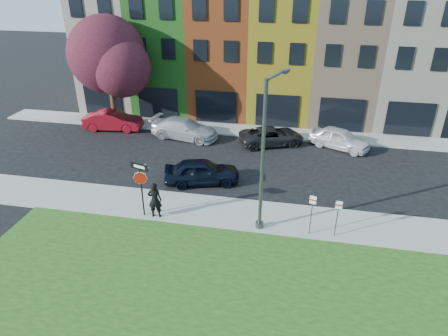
% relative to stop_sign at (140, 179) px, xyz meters
% --- Properties ---
extents(ground, '(120.00, 120.00, 0.00)m').
position_rel_stop_sign_xyz_m(ground, '(5.82, -1.88, -2.28)').
color(ground, black).
rests_on(ground, ground).
extents(sidewalk_near, '(40.00, 3.00, 0.12)m').
position_rel_stop_sign_xyz_m(sidewalk_near, '(7.82, 1.12, -2.22)').
color(sidewalk_near, gray).
rests_on(sidewalk_near, ground).
extents(sidewalk_far, '(40.00, 2.40, 0.12)m').
position_rel_stop_sign_xyz_m(sidewalk_far, '(2.82, 13.12, -2.22)').
color(sidewalk_far, gray).
rests_on(sidewalk_far, ground).
extents(rowhouse_block, '(30.00, 10.12, 10.00)m').
position_rel_stop_sign_xyz_m(rowhouse_block, '(3.32, 19.30, 2.70)').
color(rowhouse_block, beige).
rests_on(rowhouse_block, ground).
extents(stop_sign, '(1.02, 0.33, 3.05)m').
position_rel_stop_sign_xyz_m(stop_sign, '(0.00, 0.00, 0.00)').
color(stop_sign, black).
rests_on(stop_sign, sidewalk_near).
extents(man, '(0.85, 0.66, 1.99)m').
position_rel_stop_sign_xyz_m(man, '(0.66, 0.02, -1.17)').
color(man, black).
rests_on(man, sidewalk_near).
extents(sedan_near, '(4.16, 5.45, 1.54)m').
position_rel_stop_sign_xyz_m(sedan_near, '(2.10, 4.22, -1.52)').
color(sedan_near, black).
rests_on(sedan_near, ground).
extents(parked_car_red, '(2.65, 5.02, 1.54)m').
position_rel_stop_sign_xyz_m(parked_car_red, '(-7.05, 11.43, -1.52)').
color(parked_car_red, maroon).
rests_on(parked_car_red, ground).
extents(parked_car_silver, '(3.77, 5.87, 1.51)m').
position_rel_stop_sign_xyz_m(parked_car_silver, '(-0.92, 10.85, -1.53)').
color(parked_car_silver, '#AAABAF').
rests_on(parked_car_silver, ground).
extents(parked_car_dark, '(5.53, 6.28, 1.32)m').
position_rel_stop_sign_xyz_m(parked_car_dark, '(5.74, 10.90, -1.63)').
color(parked_car_dark, black).
rests_on(parked_car_dark, ground).
extents(parked_car_white, '(5.04, 5.68, 1.48)m').
position_rel_stop_sign_xyz_m(parked_car_white, '(10.62, 11.22, -1.54)').
color(parked_car_white, silver).
rests_on(parked_car_white, ground).
extents(street_lamp, '(1.09, 2.49, 7.58)m').
position_rel_stop_sign_xyz_m(street_lamp, '(6.17, 0.30, 1.66)').
color(street_lamp, '#46484B').
rests_on(street_lamp, sidewalk_near).
extents(parking_sign_a, '(0.32, 0.11, 2.27)m').
position_rel_stop_sign_xyz_m(parking_sign_a, '(8.58, 0.01, -0.75)').
color(parking_sign_a, '#46484B').
rests_on(parking_sign_a, sidewalk_near).
extents(parking_sign_b, '(0.32, 0.08, 2.05)m').
position_rel_stop_sign_xyz_m(parking_sign_b, '(9.79, 0.10, -0.87)').
color(parking_sign_b, '#46484B').
rests_on(parking_sign_b, sidewalk_near).
extents(tree_purple, '(7.11, 6.22, 8.63)m').
position_rel_stop_sign_xyz_m(tree_purple, '(-7.15, 12.37, 3.35)').
color(tree_purple, black).
rests_on(tree_purple, sidewalk_far).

